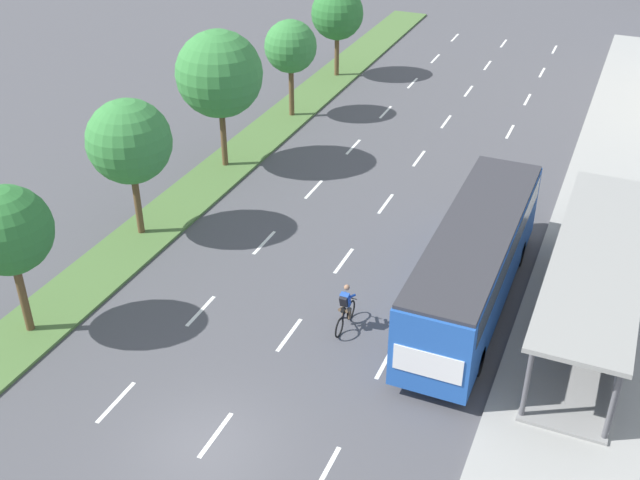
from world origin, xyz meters
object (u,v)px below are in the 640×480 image
(bus, at_px, (474,258))
(median_tree_fourth, at_px, (291,47))
(bus_shelter, at_px, (602,283))
(median_tree_third, at_px, (219,74))
(median_tree_second, at_px, (129,142))
(cyclist, at_px, (345,309))
(median_tree_fifth, at_px, (337,14))
(median_tree_nearest, at_px, (7,231))

(bus, height_order, median_tree_fourth, median_tree_fourth)
(bus_shelter, bearing_deg, bus, -174.25)
(median_tree_third, bearing_deg, median_tree_second, -90.76)
(cyclist, bearing_deg, median_tree_fourth, 120.35)
(bus_shelter, xyz_separation_m, cyclist, (-7.93, -3.34, -1.08))
(median_tree_second, xyz_separation_m, median_tree_fifth, (0.26, 21.00, -0.25))
(median_tree_third, relative_size, median_tree_fifth, 1.21)
(bus, bearing_deg, median_tree_second, -178.44)
(median_tree_nearest, distance_m, median_tree_fifth, 28.00)
(cyclist, bearing_deg, bus, 38.57)
(median_tree_fifth, bearing_deg, median_tree_second, -90.71)
(cyclist, height_order, median_tree_third, median_tree_third)
(bus_shelter, relative_size, cyclist, 6.53)
(median_tree_nearest, xyz_separation_m, median_tree_second, (-0.21, 7.00, 0.15))
(bus, bearing_deg, median_tree_nearest, -151.41)
(bus_shelter, relative_size, bus, 1.05)
(cyclist, height_order, median_tree_fourth, median_tree_fourth)
(cyclist, relative_size, median_tree_fourth, 0.35)
(cyclist, height_order, median_tree_second, median_tree_second)
(bus, xyz_separation_m, median_tree_fifth, (-13.49, 20.63, 1.87))
(bus, xyz_separation_m, median_tree_fourth, (-13.33, 13.63, 1.88))
(median_tree_third, bearing_deg, median_tree_fifth, 89.32)
(bus_shelter, bearing_deg, median_tree_third, 160.94)
(median_tree_nearest, height_order, median_tree_fourth, median_tree_nearest)
(bus_shelter, height_order, cyclist, bus_shelter)
(cyclist, bearing_deg, median_tree_nearest, -155.70)
(cyclist, xyz_separation_m, median_tree_third, (-10.00, 9.54, 3.88))
(bus_shelter, relative_size, median_tree_fourth, 2.26)
(bus_shelter, xyz_separation_m, median_tree_fourth, (-17.61, 13.20, 2.08))
(median_tree_fourth, height_order, median_tree_fifth, median_tree_fifth)
(bus, height_order, median_tree_fifth, median_tree_fifth)
(bus_shelter, xyz_separation_m, median_tree_nearest, (-17.81, -7.81, 2.17))
(bus_shelter, distance_m, median_tree_fourth, 22.10)
(median_tree_third, distance_m, median_tree_fifth, 14.02)
(bus, distance_m, median_tree_second, 13.92)
(bus_shelter, bearing_deg, median_tree_fourth, 143.16)
(bus, height_order, median_tree_second, median_tree_second)
(median_tree_second, bearing_deg, median_tree_third, 89.24)
(bus_shelter, relative_size, median_tree_nearest, 2.19)
(median_tree_second, xyz_separation_m, median_tree_third, (0.09, 7.00, 0.47))
(bus, distance_m, median_tree_fifth, 24.72)
(bus_shelter, distance_m, median_tree_third, 19.18)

